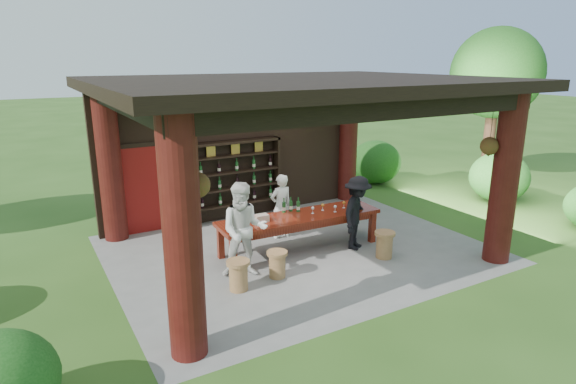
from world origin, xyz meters
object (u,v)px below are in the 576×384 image
host (281,206)px  napkin_basket (262,218)px  stool_far_left (238,275)px  guest_man (357,213)px  stool_near_right (384,244)px  tasting_table (300,221)px  wine_shelf (237,180)px  stool_near_left (277,263)px  guest_woman (244,230)px

host → napkin_basket: host is taller
stool_far_left → guest_man: size_ratio=0.35×
stool_near_right → stool_far_left: (-3.10, 0.17, -0.00)m
tasting_table → stool_far_left: size_ratio=6.46×
stool_far_left → guest_man: guest_man is taller
stool_far_left → host: 2.66m
wine_shelf → guest_man: bearing=-65.5°
stool_far_left → napkin_basket: size_ratio=2.07×
stool_near_left → napkin_basket: size_ratio=1.92×
guest_woman → wine_shelf: bearing=91.4°
tasting_table → host: 0.83m
stool_far_left → guest_woman: size_ratio=0.31×
guest_woman → guest_man: bearing=23.8°
guest_man → wine_shelf: bearing=82.6°
wine_shelf → tasting_table: 2.52m
tasting_table → stool_near_left: size_ratio=6.98×
wine_shelf → guest_man: (1.36, -3.00, -0.21)m
tasting_table → guest_woman: 1.62m
wine_shelf → guest_man: 3.30m
host → stool_near_left: bearing=56.4°
stool_near_right → guest_man: 0.85m
stool_near_left → guest_man: guest_man is taller
host → guest_woman: bearing=39.4°
guest_man → stool_near_left: bearing=158.7°
tasting_table → guest_woman: (-1.50, -0.55, 0.25)m
host → tasting_table: bearing=86.4°
stool_near_left → stool_near_right: bearing=-7.1°
stool_near_left → guest_woman: (-0.48, 0.37, 0.62)m
stool_near_right → guest_woman: bearing=166.8°
stool_near_left → stool_far_left: size_ratio=0.93×
wine_shelf → stool_far_left: size_ratio=4.15×
tasting_table → stool_near_right: (1.26, -1.19, -0.35)m
napkin_basket → stool_far_left: bearing=-132.9°
wine_shelf → tasting_table: (0.29, -2.48, -0.36)m
guest_woman → napkin_basket: size_ratio=6.79×
guest_man → host: bearing=96.4°
host → napkin_basket: bearing=39.1°
stool_near_right → guest_woman: (-2.76, 0.65, 0.60)m
tasting_table → host: bearing=89.0°
host → guest_woman: 2.05m
tasting_table → stool_near_left: 1.42m
guest_woman → guest_man: (2.57, 0.02, -0.11)m
stool_far_left → wine_shelf: bearing=66.0°
tasting_table → stool_near_right: size_ratio=6.42×
wine_shelf → stool_near_right: wine_shelf is taller
tasting_table → stool_near_right: tasting_table is taller
stool_near_left → stool_near_right: (2.28, -0.28, 0.02)m
wine_shelf → napkin_basket: (-0.56, -2.42, -0.17)m
stool_far_left → napkin_basket: bearing=47.1°
tasting_table → napkin_basket: bearing=176.5°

